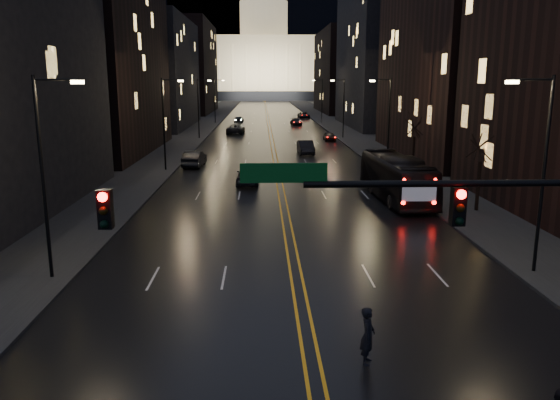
{
  "coord_description": "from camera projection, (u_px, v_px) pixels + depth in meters",
  "views": [
    {
      "loc": [
        -1.56,
        -13.5,
        8.78
      ],
      "look_at": [
        -0.69,
        11.6,
        3.25
      ],
      "focal_mm": 35.0,
      "sensor_mm": 36.0,
      "label": 1
    }
  ],
  "objects": [
    {
      "name": "road",
      "position": [
        267.0,
        115.0,
        142.0
      ],
      "size": [
        20.0,
        320.0,
        0.02
      ],
      "primitive_type": "cube",
      "color": "black",
      "rests_on": "ground"
    },
    {
      "name": "sidewalk_left",
      "position": [
        213.0,
        114.0,
        141.51
      ],
      "size": [
        8.0,
        320.0,
        0.16
      ],
      "primitive_type": "cube",
      "color": "black",
      "rests_on": "ground"
    },
    {
      "name": "sidewalk_right",
      "position": [
        321.0,
        114.0,
        142.46
      ],
      "size": [
        8.0,
        320.0,
        0.16
      ],
      "primitive_type": "cube",
      "color": "black",
      "rests_on": "ground"
    },
    {
      "name": "center_line",
      "position": [
        267.0,
        114.0,
        142.0
      ],
      "size": [
        0.62,
        320.0,
        0.01
      ],
      "primitive_type": "cube",
      "color": "orange",
      "rests_on": "road"
    },
    {
      "name": "building_left_mid",
      "position": [
        95.0,
        35.0,
        64.11
      ],
      "size": [
        12.0,
        30.0,
        28.0
      ],
      "primitive_type": "cube",
      "color": "black",
      "rests_on": "ground"
    },
    {
      "name": "building_left_far",
      "position": [
        157.0,
        73.0,
        102.06
      ],
      "size": [
        12.0,
        34.0,
        20.0
      ],
      "primitive_type": "cube",
      "color": "black",
      "rests_on": "ground"
    },
    {
      "name": "building_left_dist",
      "position": [
        189.0,
        68.0,
        148.47
      ],
      "size": [
        12.0,
        40.0,
        24.0
      ],
      "primitive_type": "cube",
      "color": "black",
      "rests_on": "ground"
    },
    {
      "name": "building_right_mid",
      "position": [
        380.0,
        57.0,
        102.82
      ],
      "size": [
        12.0,
        34.0,
        26.0
      ],
      "primitive_type": "cube",
      "color": "black",
      "rests_on": "ground"
    },
    {
      "name": "building_right_dist",
      "position": [
        343.0,
        72.0,
        150.1
      ],
      "size": [
        12.0,
        40.0,
        22.0
      ],
      "primitive_type": "cube",
      "color": "black",
      "rests_on": "ground"
    },
    {
      "name": "capitol",
      "position": [
        264.0,
        62.0,
        255.43
      ],
      "size": [
        90.0,
        50.0,
        58.5
      ],
      "color": "black",
      "rests_on": "ground"
    },
    {
      "name": "traffic_signal",
      "position": [
        548.0,
        224.0,
        14.22
      ],
      "size": [
        17.29,
        0.45,
        7.0
      ],
      "color": "black",
      "rests_on": "ground"
    },
    {
      "name": "streetlamp_right_near",
      "position": [
        540.0,
        165.0,
        24.15
      ],
      "size": [
        2.13,
        0.25,
        9.0
      ],
      "color": "black",
      "rests_on": "ground"
    },
    {
      "name": "streetlamp_left_near",
      "position": [
        46.0,
        168.0,
        23.42
      ],
      "size": [
        2.13,
        0.25,
        9.0
      ],
      "color": "black",
      "rests_on": "ground"
    },
    {
      "name": "streetlamp_right_mid",
      "position": [
        387.0,
        119.0,
        53.43
      ],
      "size": [
        2.13,
        0.25,
        9.0
      ],
      "color": "black",
      "rests_on": "ground"
    },
    {
      "name": "streetlamp_left_mid",
      "position": [
        165.0,
        119.0,
        52.7
      ],
      "size": [
        2.13,
        0.25,
        9.0
      ],
      "color": "black",
      "rests_on": "ground"
    },
    {
      "name": "streetlamp_right_far",
      "position": [
        342.0,
        105.0,
        82.71
      ],
      "size": [
        2.13,
        0.25,
        9.0
      ],
      "color": "black",
      "rests_on": "ground"
    },
    {
      "name": "streetlamp_left_far",
      "position": [
        199.0,
        105.0,
        81.98
      ],
      "size": [
        2.13,
        0.25,
        9.0
      ],
      "color": "black",
      "rests_on": "ground"
    },
    {
      "name": "streetlamp_right_dist",
      "position": [
        321.0,
        98.0,
        111.99
      ],
      "size": [
        2.13,
        0.25,
        9.0
      ],
      "color": "black",
      "rests_on": "ground"
    },
    {
      "name": "streetlamp_left_dist",
      "position": [
        216.0,
        99.0,
        111.26
      ],
      "size": [
        2.13,
        0.25,
        9.0
      ],
      "color": "black",
      "rests_on": "ground"
    },
    {
      "name": "tree_right_mid",
      "position": [
        481.0,
        146.0,
        36.06
      ],
      "size": [
        2.4,
        2.4,
        6.65
      ],
      "color": "black",
      "rests_on": "ground"
    },
    {
      "name": "tree_right_far",
      "position": [
        415.0,
        126.0,
        51.67
      ],
      "size": [
        2.4,
        2.4,
        6.65
      ],
      "color": "black",
      "rests_on": "ground"
    },
    {
      "name": "bus",
      "position": [
        396.0,
        178.0,
        40.65
      ],
      "size": [
        3.26,
        11.96,
        3.3
      ],
      "primitive_type": "imported",
      "rotation": [
        0.0,
        0.0,
        0.04
      ],
      "color": "black",
      "rests_on": "ground"
    },
    {
      "name": "oncoming_car_a",
      "position": [
        248.0,
        175.0,
        46.68
      ],
      "size": [
        2.0,
        4.74,
        1.6
      ],
      "primitive_type": "imported",
      "rotation": [
        0.0,
        0.0,
        3.12
      ],
      "color": "black",
      "rests_on": "ground"
    },
    {
      "name": "oncoming_car_b",
      "position": [
        194.0,
        159.0,
        56.42
      ],
      "size": [
        2.12,
        5.13,
        1.65
      ],
      "primitive_type": "imported",
      "rotation": [
        0.0,
        0.0,
        3.07
      ],
      "color": "black",
      "rests_on": "ground"
    },
    {
      "name": "oncoming_car_c",
      "position": [
        236.0,
        129.0,
        90.88
      ],
      "size": [
        3.08,
        5.92,
        1.59
      ],
      "primitive_type": "imported",
      "rotation": [
        0.0,
        0.0,
        3.06
      ],
      "color": "black",
      "rests_on": "ground"
    },
    {
      "name": "oncoming_car_d",
      "position": [
        239.0,
        120.0,
        114.8
      ],
      "size": [
        1.99,
        4.5,
        1.28
      ],
      "primitive_type": "imported",
      "rotation": [
        0.0,
        0.0,
        3.1
      ],
      "color": "black",
      "rests_on": "ground"
    },
    {
      "name": "receding_car_a",
      "position": [
        306.0,
        147.0,
        65.9
      ],
      "size": [
        1.93,
        5.06,
        1.65
      ],
      "primitive_type": "imported",
      "rotation": [
        0.0,
        0.0,
        0.04
      ],
      "color": "black",
      "rests_on": "ground"
    },
    {
      "name": "receding_car_b",
      "position": [
        329.0,
        136.0,
        80.27
      ],
      "size": [
        1.59,
        3.95,
        1.35
      ],
      "primitive_type": "imported",
      "rotation": [
        0.0,
        0.0,
        0.0
      ],
      "color": "black",
      "rests_on": "ground"
    },
    {
      "name": "receding_car_c",
      "position": [
        296.0,
        122.0,
        108.07
      ],
      "size": [
        2.35,
        4.77,
        1.34
      ],
      "primitive_type": "imported",
      "rotation": [
        0.0,
        0.0,
        0.11
      ],
      "color": "black",
      "rests_on": "ground"
    },
    {
      "name": "receding_car_d",
      "position": [
        304.0,
        115.0,
        128.09
      ],
      "size": [
        2.78,
        5.38,
        1.45
      ],
      "primitive_type": "imported",
      "rotation": [
        0.0,
        0.0,
        0.07
      ],
      "color": "black",
      "rests_on": "ground"
    },
    {
      "name": "pedestrian_a",
      "position": [
        368.0,
        336.0,
        17.1
      ],
      "size": [
        0.65,
        0.8,
        1.88
      ],
      "primitive_type": "imported",
      "rotation": [
        0.0,
        0.0,
        1.23
      ],
      "color": "black",
      "rests_on": "ground"
    }
  ]
}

